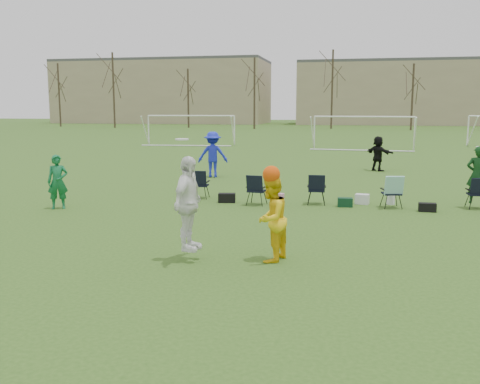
% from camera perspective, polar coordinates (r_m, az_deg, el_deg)
% --- Properties ---
extents(ground, '(260.00, 260.00, 0.00)m').
position_cam_1_polar(ground, '(10.07, -7.93, -8.74)').
color(ground, '#30531A').
rests_on(ground, ground).
extents(fielder_green_near, '(0.71, 0.62, 1.65)m').
position_cam_1_polar(fielder_green_near, '(17.14, -18.87, 1.04)').
color(fielder_green_near, '#126737').
rests_on(fielder_green_near, ground).
extents(fielder_blue, '(1.42, 1.00, 2.01)m').
position_cam_1_polar(fielder_blue, '(23.74, -2.92, 4.02)').
color(fielder_blue, '#1A26CA').
rests_on(fielder_blue, ground).
extents(fielder_black, '(1.49, 1.45, 1.70)m').
position_cam_1_polar(fielder_black, '(26.94, 14.50, 4.00)').
color(fielder_black, black).
rests_on(fielder_black, ground).
extents(center_contest, '(2.33, 1.40, 2.46)m').
position_cam_1_polar(center_contest, '(10.61, -1.09, -1.98)').
color(center_contest, white).
rests_on(center_contest, ground).
extents(sideline_setup, '(9.46, 1.46, 1.91)m').
position_cam_1_polar(sideline_setup, '(17.20, 12.09, 0.45)').
color(sideline_setup, '#0F3815').
rests_on(sideline_setup, ground).
extents(goal_left, '(7.39, 0.76, 2.46)m').
position_cam_1_polar(goal_left, '(45.04, -5.26, 7.50)').
color(goal_left, white).
rests_on(goal_left, ground).
extents(goal_mid, '(7.40, 0.63, 2.46)m').
position_cam_1_polar(goal_mid, '(41.03, 13.04, 7.17)').
color(goal_mid, white).
rests_on(goal_mid, ground).
extents(tree_line, '(110.28, 3.28, 11.40)m').
position_cam_1_polar(tree_line, '(78.94, 9.91, 10.32)').
color(tree_line, '#382B21').
rests_on(tree_line, ground).
extents(building_row, '(126.00, 16.00, 13.00)m').
position_cam_1_polar(building_row, '(105.10, 14.08, 10.30)').
color(building_row, tan).
rests_on(building_row, ground).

